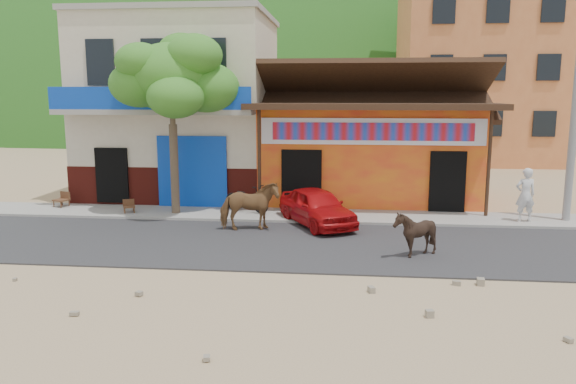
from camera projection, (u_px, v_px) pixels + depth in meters
name	position (u px, v px, depth m)	size (l,w,h in m)	color
ground	(294.00, 274.00, 12.99)	(120.00, 120.00, 0.00)	#9E825B
road	(303.00, 245.00, 15.44)	(60.00, 5.00, 0.04)	#28282B
sidewalk	(311.00, 216.00, 18.86)	(60.00, 2.00, 0.12)	gray
dance_club	(368.00, 153.00, 22.27)	(8.00, 6.00, 3.60)	orange
cafe_building	(183.00, 109.00, 22.74)	(7.00, 6.00, 7.00)	beige
apartment_front	(476.00, 63.00, 34.54)	(9.00, 9.00, 12.00)	#CC723F
hillside	(340.00, 37.00, 79.47)	(100.00, 40.00, 24.00)	#194C14
tree	(173.00, 124.00, 18.60)	(3.00, 3.00, 6.00)	#2D721E
cow_tan	(249.00, 206.00, 16.88)	(0.80, 1.76, 1.48)	brown
cow_dark	(415.00, 233.00, 14.18)	(0.96, 1.09, 1.20)	black
red_car	(317.00, 207.00, 17.56)	(1.39, 3.46, 1.18)	#B60D0F
scooter	(247.00, 198.00, 19.19)	(0.63, 1.80, 0.95)	black
pedestrian	(525.00, 195.00, 17.68)	(0.62, 0.41, 1.71)	silver
cafe_chair_left	(61.00, 193.00, 20.06)	(0.45, 0.45, 0.97)	#472B17
cafe_chair_right	(129.00, 201.00, 19.07)	(0.38, 0.38, 0.82)	#52321B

